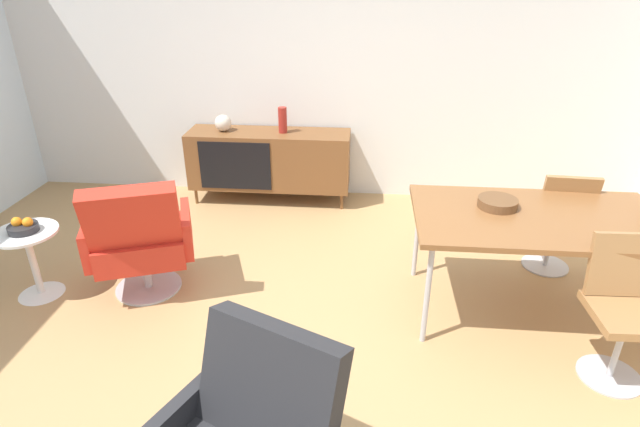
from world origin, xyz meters
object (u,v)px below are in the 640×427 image
at_px(vase_cobalt, 223,123).
at_px(vase_sculptural_dark, 283,120).
at_px(sideboard, 269,159).
at_px(lounge_chair_red, 139,237).
at_px(dining_chair_front_right, 625,305).
at_px(wooden_bowl_on_table, 498,203).
at_px(dining_table, 539,222).
at_px(dining_chair_back_right, 559,217).
at_px(side_table_round, 31,256).
at_px(fruit_bowl, 23,227).

xyz_separation_m(vase_cobalt, vase_sculptural_dark, (0.59, 0.00, 0.04)).
relative_size(sideboard, lounge_chair_red, 1.69).
bearing_deg(dining_chair_front_right, wooden_bowl_on_table, 131.60).
distance_m(wooden_bowl_on_table, dining_chair_front_right, 0.95).
height_order(dining_table, dining_chair_back_right, dining_chair_back_right).
relative_size(sideboard, vase_cobalt, 9.83).
distance_m(dining_chair_back_right, lounge_chair_red, 3.10).
distance_m(vase_cobalt, vase_sculptural_dark, 0.59).
distance_m(vase_sculptural_dark, dining_table, 2.59).
distance_m(vase_sculptural_dark, lounge_chair_red, 1.94).
xyz_separation_m(sideboard, dining_chair_front_right, (2.44, -2.27, 0.03)).
bearing_deg(wooden_bowl_on_table, sideboard, 139.05).
height_order(wooden_bowl_on_table, side_table_round, wooden_bowl_on_table).
bearing_deg(fruit_bowl, vase_cobalt, 62.55).
distance_m(sideboard, dining_chair_back_right, 2.70).
bearing_deg(vase_sculptural_dark, fruit_bowl, -130.13).
xyz_separation_m(dining_chair_back_right, lounge_chair_red, (-3.04, -0.60, -0.00)).
relative_size(dining_table, dining_chair_front_right, 1.87).
xyz_separation_m(dining_table, wooden_bowl_on_table, (-0.25, 0.11, 0.07)).
relative_size(dining_table, fruit_bowl, 8.00).
distance_m(vase_cobalt, dining_chair_front_right, 3.68).
height_order(sideboard, side_table_round, sideboard).
relative_size(dining_chair_front_right, lounge_chair_red, 0.90).
relative_size(wooden_bowl_on_table, lounge_chair_red, 0.27).
xyz_separation_m(dining_chair_front_right, lounge_chair_red, (-3.05, 0.52, -0.00)).
bearing_deg(dining_table, dining_chair_front_right, -58.10).
distance_m(vase_cobalt, lounge_chair_red, 1.79).
xyz_separation_m(sideboard, vase_sculptural_dark, (0.15, 0.00, 0.40)).
height_order(vase_cobalt, dining_chair_front_right, vase_cobalt).
relative_size(side_table_round, fruit_bowl, 2.60).
relative_size(vase_sculptural_dark, dining_chair_back_right, 0.29).
bearing_deg(dining_chair_front_right, dining_chair_back_right, 90.08).
xyz_separation_m(dining_table, fruit_bowl, (-3.48, -0.12, -0.14)).
height_order(vase_sculptural_dark, dining_chair_back_right, vase_sculptural_dark).
bearing_deg(sideboard, lounge_chair_red, -109.17).
bearing_deg(wooden_bowl_on_table, lounge_chair_red, -176.52).
relative_size(sideboard, dining_chair_back_right, 1.87).
relative_size(vase_sculptural_dark, wooden_bowl_on_table, 0.96).
xyz_separation_m(dining_chair_front_right, side_table_round, (-3.83, 0.44, -0.15)).
bearing_deg(fruit_bowl, sideboard, 52.66).
relative_size(sideboard, fruit_bowl, 8.00).
bearing_deg(lounge_chair_red, fruit_bowl, -174.26).
bearing_deg(vase_sculptural_dark, dining_chair_front_right, -44.77).
bearing_deg(lounge_chair_red, vase_sculptural_dark, 66.64).
xyz_separation_m(wooden_bowl_on_table, side_table_round, (-3.24, -0.23, -0.45)).
xyz_separation_m(dining_table, lounge_chair_red, (-2.70, -0.04, -0.23)).
bearing_deg(dining_chair_front_right, side_table_round, 173.43).
height_order(wooden_bowl_on_table, lounge_chair_red, lounge_chair_red).
xyz_separation_m(side_table_round, fruit_bowl, (-0.00, 0.00, 0.23)).
relative_size(sideboard, dining_chair_front_right, 1.87).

